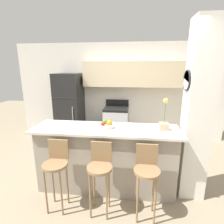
{
  "coord_description": "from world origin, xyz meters",
  "views": [
    {
      "loc": [
        0.4,
        -2.46,
        1.92
      ],
      "look_at": [
        0.0,
        0.79,
        1.08
      ],
      "focal_mm": 28.0,
      "sensor_mm": 36.0,
      "label": 1
    }
  ],
  "objects_px": {
    "bar_stool_right": "(147,172)",
    "bar_stool_mid": "(100,169)",
    "stove_range": "(116,124)",
    "fruit_bowl": "(106,125)",
    "orchid_vase": "(164,122)",
    "refrigerator": "(70,108)",
    "bar_stool_left": "(56,166)",
    "trash_bin": "(88,137)"
  },
  "relations": [
    {
      "from": "fruit_bowl",
      "to": "bar_stool_right",
      "type": "bearing_deg",
      "value": -40.59
    },
    {
      "from": "bar_stool_left",
      "to": "bar_stool_mid",
      "type": "relative_size",
      "value": 1.0
    },
    {
      "from": "bar_stool_right",
      "to": "fruit_bowl",
      "type": "height_order",
      "value": "fruit_bowl"
    },
    {
      "from": "bar_stool_left",
      "to": "bar_stool_mid",
      "type": "xyz_separation_m",
      "value": [
        0.6,
        0.0,
        0.0
      ]
    },
    {
      "from": "refrigerator",
      "to": "bar_stool_mid",
      "type": "distance_m",
      "value": 2.68
    },
    {
      "from": "bar_stool_mid",
      "to": "trash_bin",
      "type": "xyz_separation_m",
      "value": [
        -0.72,
        2.1,
        -0.46
      ]
    },
    {
      "from": "bar_stool_right",
      "to": "trash_bin",
      "type": "relative_size",
      "value": 2.57
    },
    {
      "from": "bar_stool_mid",
      "to": "orchid_vase",
      "type": "height_order",
      "value": "orchid_vase"
    },
    {
      "from": "trash_bin",
      "to": "bar_stool_mid",
      "type": "bearing_deg",
      "value": -71.01
    },
    {
      "from": "bar_stool_left",
      "to": "fruit_bowl",
      "type": "height_order",
      "value": "fruit_bowl"
    },
    {
      "from": "bar_stool_mid",
      "to": "fruit_bowl",
      "type": "distance_m",
      "value": 0.66
    },
    {
      "from": "stove_range",
      "to": "orchid_vase",
      "type": "distance_m",
      "value": 2.2
    },
    {
      "from": "refrigerator",
      "to": "stove_range",
      "type": "relative_size",
      "value": 1.66
    },
    {
      "from": "stove_range",
      "to": "fruit_bowl",
      "type": "relative_size",
      "value": 4.47
    },
    {
      "from": "refrigerator",
      "to": "bar_stool_right",
      "type": "relative_size",
      "value": 1.82
    },
    {
      "from": "bar_stool_mid",
      "to": "stove_range",
      "type": "bearing_deg",
      "value": 90.67
    },
    {
      "from": "stove_range",
      "to": "bar_stool_left",
      "type": "relative_size",
      "value": 1.1
    },
    {
      "from": "fruit_bowl",
      "to": "bar_stool_mid",
      "type": "bearing_deg",
      "value": -90.06
    },
    {
      "from": "refrigerator",
      "to": "bar_stool_left",
      "type": "xyz_separation_m",
      "value": [
        0.66,
        -2.35,
        -0.24
      ]
    },
    {
      "from": "bar_stool_right",
      "to": "fruit_bowl",
      "type": "distance_m",
      "value": 0.89
    },
    {
      "from": "trash_bin",
      "to": "stove_range",
      "type": "bearing_deg",
      "value": 24.08
    },
    {
      "from": "bar_stool_right",
      "to": "fruit_bowl",
      "type": "relative_size",
      "value": 4.09
    },
    {
      "from": "refrigerator",
      "to": "bar_stool_mid",
      "type": "relative_size",
      "value": 1.82
    },
    {
      "from": "bar_stool_left",
      "to": "orchid_vase",
      "type": "bearing_deg",
      "value": 19.64
    },
    {
      "from": "bar_stool_mid",
      "to": "bar_stool_right",
      "type": "xyz_separation_m",
      "value": [
        0.6,
        0.0,
        0.0
      ]
    },
    {
      "from": "fruit_bowl",
      "to": "trash_bin",
      "type": "height_order",
      "value": "fruit_bowl"
    },
    {
      "from": "bar_stool_right",
      "to": "bar_stool_mid",
      "type": "bearing_deg",
      "value": 180.0
    },
    {
      "from": "stove_range",
      "to": "fruit_bowl",
      "type": "bearing_deg",
      "value": -89.14
    },
    {
      "from": "fruit_bowl",
      "to": "trash_bin",
      "type": "bearing_deg",
      "value": 114.45
    },
    {
      "from": "refrigerator",
      "to": "bar_stool_left",
      "type": "height_order",
      "value": "refrigerator"
    },
    {
      "from": "stove_range",
      "to": "orchid_vase",
      "type": "relative_size",
      "value": 2.29
    },
    {
      "from": "stove_range",
      "to": "bar_stool_right",
      "type": "distance_m",
      "value": 2.5
    },
    {
      "from": "orchid_vase",
      "to": "refrigerator",
      "type": "bearing_deg",
      "value": 139.04
    },
    {
      "from": "bar_stool_right",
      "to": "refrigerator",
      "type": "bearing_deg",
      "value": 128.21
    },
    {
      "from": "bar_stool_left",
      "to": "bar_stool_right",
      "type": "relative_size",
      "value": 1.0
    },
    {
      "from": "bar_stool_right",
      "to": "fruit_bowl",
      "type": "xyz_separation_m",
      "value": [
        -0.59,
        0.51,
        0.43
      ]
    },
    {
      "from": "refrigerator",
      "to": "bar_stool_right",
      "type": "distance_m",
      "value": 3.0
    },
    {
      "from": "bar_stool_left",
      "to": "trash_bin",
      "type": "distance_m",
      "value": 2.15
    },
    {
      "from": "fruit_bowl",
      "to": "bar_stool_left",
      "type": "bearing_deg",
      "value": -139.46
    },
    {
      "from": "stove_range",
      "to": "bar_stool_mid",
      "type": "bearing_deg",
      "value": -89.33
    },
    {
      "from": "refrigerator",
      "to": "bar_stool_right",
      "type": "xyz_separation_m",
      "value": [
        1.85,
        -2.35,
        -0.24
      ]
    },
    {
      "from": "bar_stool_right",
      "to": "orchid_vase",
      "type": "bearing_deg",
      "value": 63.27
    }
  ]
}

